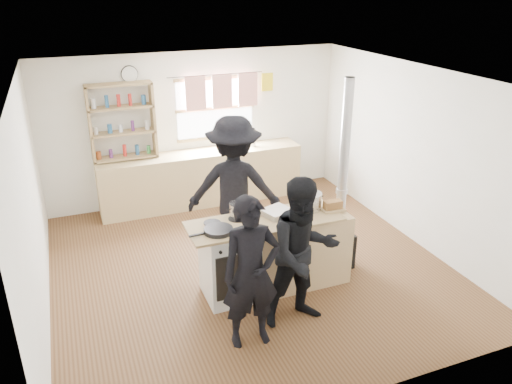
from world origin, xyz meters
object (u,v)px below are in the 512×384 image
stockpot_stove (239,210)px  bread_board (333,206)px  stockpot_counter (309,201)px  roast_tray (277,212)px  cooking_island (276,252)px  person_near_right (303,253)px  person_far (234,188)px  skillet_greens (218,230)px  person_near_left (251,273)px  thermos (253,138)px  flue_heater (340,221)px

stockpot_stove → bread_board: size_ratio=0.83×
stockpot_counter → bread_board: bearing=-26.4°
roast_tray → bread_board: size_ratio=1.38×
cooking_island → bread_board: size_ratio=6.81×
bread_board → person_near_right: size_ratio=0.17×
person_near_right → person_far: (-0.19, 1.69, 0.13)m
cooking_island → roast_tray: bearing=61.5°
skillet_greens → stockpot_counter: bearing=8.5°
person_near_right → bread_board: bearing=43.4°
cooking_island → person_near_right: size_ratio=1.16×
person_near_left → skillet_greens: bearing=100.5°
thermos → stockpot_stove: (-1.16, -2.56, -0.04)m
cooking_island → person_near_left: 1.14m
stockpot_stove → stockpot_counter: stockpot_counter is taller
stockpot_counter → person_near_right: size_ratio=0.19×
thermos → bread_board: bearing=-90.8°
cooking_island → stockpot_counter: (0.47, 0.09, 0.57)m
roast_tray → person_near_right: (-0.05, -0.81, -0.12)m
stockpot_stove → person_near_left: size_ratio=0.15×
skillet_greens → bread_board: (1.48, 0.05, 0.02)m
person_far → bread_board: bearing=154.6°
cooking_island → person_near_left: bearing=-127.0°
skillet_greens → bread_board: bearing=2.0°
flue_heater → cooking_island: bearing=-171.8°
stockpot_counter → person_far: size_ratio=0.16×
roast_tray → person_far: (-0.24, 0.87, 0.01)m
roast_tray → person_near_left: size_ratio=0.24×
thermos → cooking_island: (-0.78, -2.77, -0.59)m
person_far → skillet_greens: bearing=83.7°
skillet_greens → stockpot_counter: (1.22, 0.18, 0.08)m
cooking_island → flue_heater: bearing=8.2°
stockpot_counter → person_near_left: (-1.12, -0.95, -0.21)m
thermos → person_far: size_ratio=0.16×
roast_tray → stockpot_stove: size_ratio=1.66×
skillet_greens → cooking_island: bearing=7.1°
bread_board → person_near_left: 1.62m
person_near_left → roast_tray: bearing=57.0°
stockpot_counter → person_near_right: 0.97m
thermos → stockpot_stove: size_ratio=1.29×
roast_tray → person_near_right: size_ratio=0.23×
flue_heater → stockpot_counter: bearing=-174.4°
thermos → person_far: bearing=-118.1°
stockpot_stove → bread_board: (1.12, -0.25, -0.03)m
bread_board → stockpot_stove: bearing=167.5°
thermos → stockpot_stove: thermos is taller
roast_tray → person_near_left: (-0.69, -0.94, -0.15)m
flue_heater → person_near_right: bearing=-138.0°
bread_board → person_far: person_far is taller
thermos → stockpot_counter: bearing=-96.5°
bread_board → person_near_right: 1.02m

